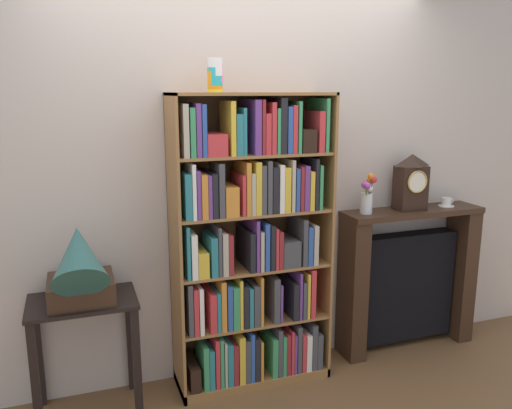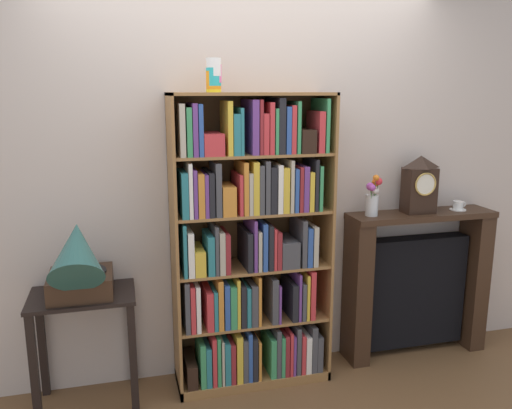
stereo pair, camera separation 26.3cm
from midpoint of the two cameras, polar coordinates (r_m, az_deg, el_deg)
The scene contains 10 objects.
ground_plane at distance 3.60m, azimuth 1.97°, elevation -18.97°, with size 7.68×6.40×0.02m, color brown.
wall_back at distance 3.40m, azimuth 2.40°, elevation 3.30°, with size 4.68×0.08×2.65m, color beige.
bookshelf at distance 3.27m, azimuth 1.69°, elevation -5.16°, with size 0.98×0.35×1.85m.
cup_stack at distance 3.03m, azimuth -2.12°, elevation 13.97°, with size 0.09×0.09×0.19m.
side_table_left at distance 3.26m, azimuth -16.08°, elevation -12.50°, with size 0.60×0.40×0.70m.
gramophone at distance 3.04m, azimuth -16.57°, elevation -6.12°, with size 0.36×0.53×0.53m.
fireplace_mantel at distance 3.96m, azimuth 18.87°, elevation -8.25°, with size 1.04×0.27×1.04m.
mantel_clock at distance 3.74m, azimuth 19.42°, elevation 2.07°, with size 0.21×0.15×0.39m.
flower_vase at distance 3.56m, azimuth 14.77°, elevation 0.82°, with size 0.11×0.12×0.28m.
teacup_with_saucer at distance 3.95m, azimuth 23.05°, elevation -0.17°, with size 0.12×0.11×0.06m.
Camera 2 is at (-0.77, -2.98, 1.86)m, focal length 36.54 mm.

